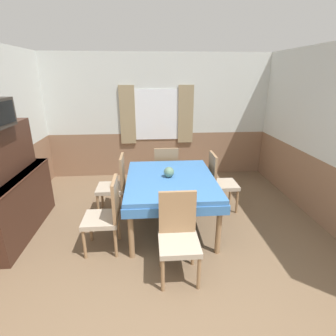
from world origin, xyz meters
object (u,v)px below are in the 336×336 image
object	(u,v)px
dining_table	(171,184)
sideboard	(12,191)
chair_head_near	(178,234)
chair_left_far	(115,183)
vase	(169,172)
chair_left_near	(106,213)
chair_right_far	(219,180)
chair_head_window	(166,171)

from	to	relation	value
dining_table	sideboard	distance (m)	2.20
chair_head_near	chair_left_far	bearing A→B (deg)	-60.25
chair_left_far	vase	xyz separation A→B (m)	(0.83, -0.45, 0.34)
chair_left_far	vase	world-z (taller)	chair_left_far
chair_left_far	dining_table	bearing A→B (deg)	-119.69
chair_head_near	chair_left_near	world-z (taller)	same
chair_right_far	chair_head_near	bearing A→B (deg)	-29.75
chair_left_far	chair_right_far	distance (m)	1.71
dining_table	chair_head_near	world-z (taller)	chair_head_near
chair_head_window	sideboard	xyz separation A→B (m)	(-2.20, -1.02, 0.14)
chair_head_window	chair_right_far	xyz separation A→B (m)	(0.85, -0.52, 0.00)
chair_left_near	sideboard	world-z (taller)	sideboard
chair_head_near	chair_left_near	bearing A→B (deg)	-31.34
chair_left_far	chair_right_far	xyz separation A→B (m)	(1.71, 0.00, 0.00)
chair_left_far	chair_head_window	xyz separation A→B (m)	(0.85, 0.52, 0.00)
chair_left_far	chair_head_near	bearing A→B (deg)	-150.25
chair_right_far	dining_table	bearing A→B (deg)	-60.31
chair_left_near	dining_table	bearing A→B (deg)	-60.31
dining_table	chair_left_far	size ratio (longest dim) A/B	1.63
chair_head_near	chair_head_window	size ratio (longest dim) A/B	1.00
dining_table	chair_left_near	world-z (taller)	chair_left_near
chair_head_near	sideboard	size ratio (longest dim) A/B	0.60
chair_head_near	chair_left_near	xyz separation A→B (m)	(-0.85, 0.52, 0.00)
dining_table	vase	distance (m)	0.18
chair_head_window	sideboard	distance (m)	2.43
chair_left_near	sideboard	xyz separation A→B (m)	(-1.35, 0.47, 0.14)
dining_table	chair_left_near	distance (m)	1.00
chair_left_near	vase	distance (m)	1.04
chair_left_near	chair_right_far	distance (m)	1.97
sideboard	vase	bearing A→B (deg)	1.30
chair_right_far	vase	bearing A→B (deg)	-62.80
chair_left_near	sideboard	size ratio (longest dim) A/B	0.60
dining_table	chair_head_near	bearing A→B (deg)	-90.00
vase	chair_left_far	bearing A→B (deg)	151.58
chair_left_near	sideboard	distance (m)	1.43
chair_head_near	chair_left_far	xyz separation A→B (m)	(-0.85, 1.50, 0.00)
chair_left_far	sideboard	xyz separation A→B (m)	(-1.35, -0.50, 0.14)
chair_left_far	chair_head_window	distance (m)	1.00
chair_head_near	vase	xyz separation A→B (m)	(-0.02, 1.04, 0.34)
dining_table	chair_left_far	xyz separation A→B (m)	(-0.85, 0.49, -0.16)
chair_left_far	chair_left_near	xyz separation A→B (m)	(0.00, -0.97, 0.00)
chair_right_far	sideboard	bearing A→B (deg)	-80.70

